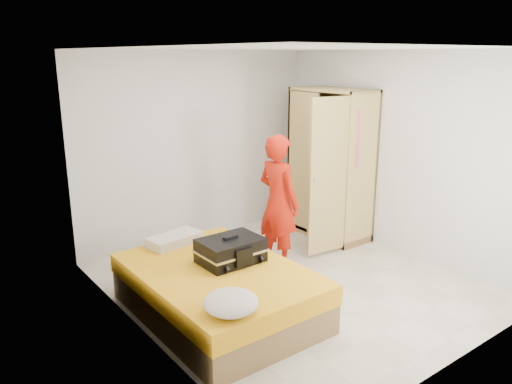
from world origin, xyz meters
TOP-DOWN VIEW (x-y plane):
  - room at (0.00, 0.00)m, footprint 4.00×4.02m
  - bed at (-1.05, -0.10)m, footprint 1.42×2.02m
  - wardrobe at (1.45, 0.86)m, footprint 1.17×1.20m
  - person at (0.19, 0.46)m, footprint 0.45×0.64m
  - suitcase at (-0.85, -0.04)m, footprint 0.64×0.48m
  - round_cushion at (-1.44, -0.89)m, footprint 0.46×0.46m
  - pillow at (-1.08, 0.75)m, footprint 0.64×0.40m

SIDE VIEW (x-z plane):
  - bed at x=-1.05m, z-range 0.00..0.50m
  - pillow at x=-1.08m, z-range 0.50..0.61m
  - round_cushion at x=-1.44m, z-range 0.50..0.67m
  - suitcase at x=-0.85m, z-range 0.48..0.76m
  - person at x=0.19m, z-range 0.00..1.65m
  - wardrobe at x=1.45m, z-range -0.05..2.05m
  - room at x=0.00m, z-range 0.00..2.60m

